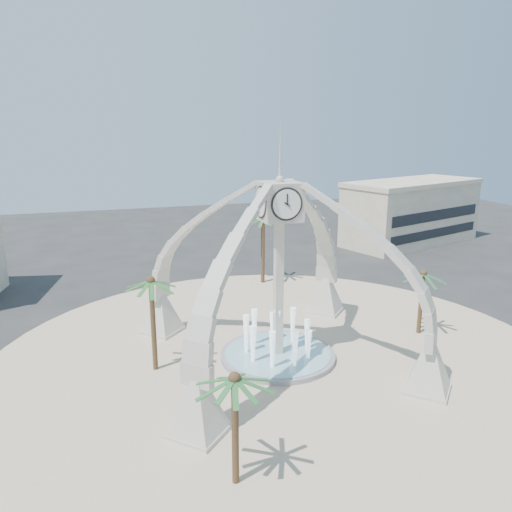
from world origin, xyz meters
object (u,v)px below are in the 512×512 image
object	(u,v)px
palm_west	(151,282)
palm_south	(235,380)
fountain	(278,354)
palm_east	(423,274)
palm_north	(263,220)
clock_tower	(279,269)

from	to	relation	value
palm_west	palm_south	bearing A→B (deg)	-80.13
fountain	palm_east	world-z (taller)	palm_east
palm_west	fountain	bearing A→B (deg)	-6.33
palm_east	palm_north	distance (m)	17.85
fountain	palm_west	distance (m)	10.21
palm_west	palm_north	world-z (taller)	palm_north
clock_tower	palm_west	bearing A→B (deg)	173.67
clock_tower	palm_north	distance (m)	17.41
clock_tower	fountain	distance (m)	6.20
fountain	palm_west	world-z (taller)	palm_west
palm_east	palm_south	bearing A→B (deg)	-146.96
palm_west	palm_south	size ratio (longest dim) A/B	1.16
palm_east	palm_west	size ratio (longest dim) A/B	0.80
palm_east	palm_west	distance (m)	20.38
fountain	palm_east	bearing A→B (deg)	3.05
fountain	palm_north	bearing A→B (deg)	74.64
palm_east	palm_west	world-z (taller)	palm_west
palm_west	palm_north	bearing A→B (deg)	50.78
palm_north	palm_south	xyz separation A→B (m)	(-10.83, -28.00, -1.44)
palm_west	palm_north	distance (m)	20.48
fountain	palm_east	size ratio (longest dim) A/B	1.44
fountain	palm_north	world-z (taller)	palm_north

